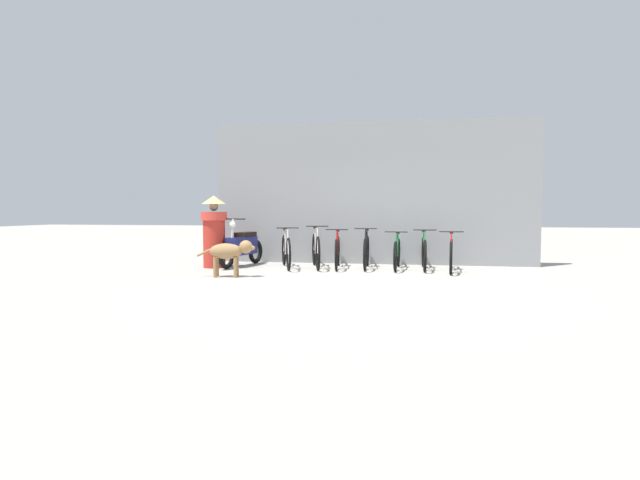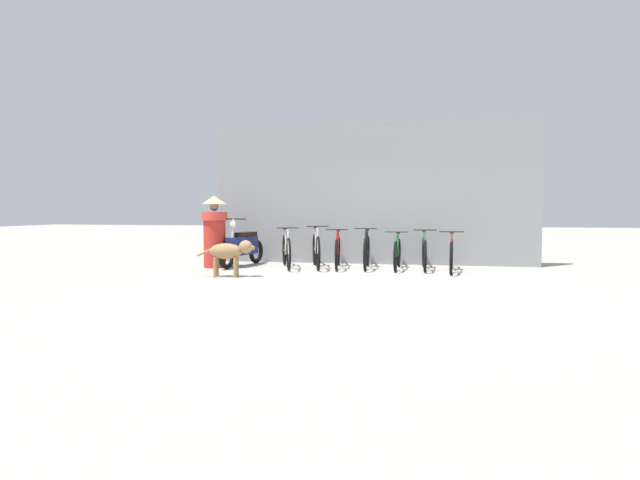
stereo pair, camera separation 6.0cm
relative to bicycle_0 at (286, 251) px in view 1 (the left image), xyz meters
The scene contains 12 objects.
ground_plane 2.52m from the bicycle_0, 46.31° to the right, with size 60.00×60.00×0.00m, color #9E998E.
shop_wall_back 2.44m from the bicycle_0, 34.49° to the left, with size 7.33×0.20×3.25m.
bicycle_0 is the anchor object (origin of this frame).
bicycle_1 0.64m from the bicycle_0, 13.69° to the left, with size 0.58×1.73×0.91m.
bicycle_2 1.10m from the bicycle_0, ahead, with size 0.46×1.72×0.85m.
bicycle_3 1.71m from the bicycle_0, ahead, with size 0.46×1.63×0.87m.
bicycle_4 2.35m from the bicycle_0, ahead, with size 0.46×1.64×0.81m.
bicycle_5 2.90m from the bicycle_0, ahead, with size 0.46×1.63×0.85m.
bicycle_6 3.42m from the bicycle_0, ahead, with size 0.46×1.70×0.83m.
motorcycle 1.05m from the bicycle_0, behind, with size 0.58×1.77×1.06m.
stray_dog 1.75m from the bicycle_0, 111.71° to the right, with size 1.08×0.37×0.68m.
person_in_robes 1.61m from the bicycle_0, behind, with size 0.71×0.71×1.54m.
Camera 1 is at (0.89, -8.51, 1.23)m, focal length 28.00 mm.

